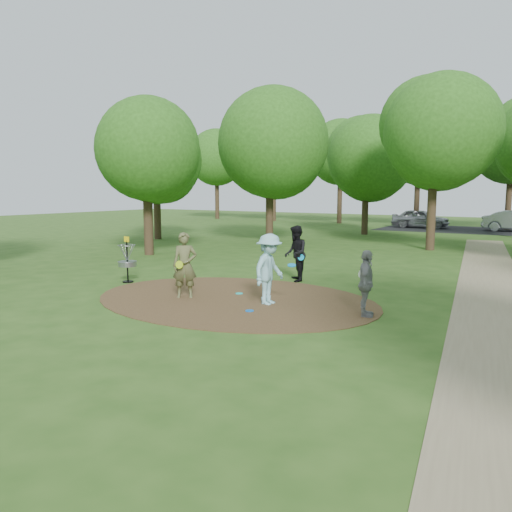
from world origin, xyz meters
The scene contains 13 objects.
ground centered at (0.00, 0.00, 0.00)m, with size 100.00×100.00×0.00m, color #2D5119.
dirt_clearing centered at (0.00, 0.00, 0.01)m, with size 8.40×8.40×0.02m, color #47301C.
footpath centered at (6.50, 2.00, 0.01)m, with size 2.00×40.00×0.01m, color #8C7A5B.
parking_lot centered at (2.00, 30.00, 0.00)m, with size 14.00×8.00×0.01m, color black.
player_observer_with_disc centered at (-1.29, -0.57, 0.94)m, with size 0.82×0.76×1.89m.
player_throwing_with_disc centered at (1.17, -0.02, 0.96)m, with size 1.17×1.25×1.92m.
player_walking_with_disc centered at (0.18, 3.44, 0.95)m, with size 1.10×1.16×1.89m.
player_waiting_with_disc centered at (3.84, 0.06, 0.82)m, with size 0.65×1.03×1.64m.
disc_ground_cyan centered at (-0.23, 0.63, 0.03)m, with size 0.22×0.22×0.02m, color #19CAC1.
disc_ground_blue centered at (1.18, -1.01, 0.03)m, with size 0.22×0.22×0.02m, color blue.
car_left centered at (-2.22, 30.26, 0.77)m, with size 1.81×4.49×1.53m, color #929399.
disc_golf_basket centered at (-4.50, 0.30, 0.87)m, with size 0.63×0.63×1.54m.
tree_ring centered at (1.39, 8.61, 5.22)m, with size 36.82×45.27×9.00m.
Camera 1 is at (7.83, -11.42, 3.07)m, focal length 35.00 mm.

